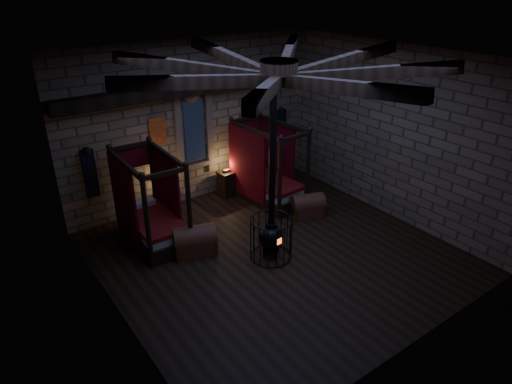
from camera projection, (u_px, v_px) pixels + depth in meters
room at (276, 83)px, 8.53m from camera, size 7.02×7.02×4.29m
bed_left at (152, 220)px, 10.41m from camera, size 1.09×2.01×2.08m
bed_right at (266, 182)px, 12.27m from camera, size 1.20×2.09×2.11m
trunk_left at (195, 241)px, 9.99m from camera, size 1.04×0.84×0.67m
trunk_right at (307, 206)px, 11.55m from camera, size 0.94×0.76×0.60m
nightstand_left at (167, 202)px, 11.55m from camera, size 0.51×0.49×0.87m
nightstand_right at (227, 183)px, 12.56m from camera, size 0.47×0.45×0.76m
stove at (271, 234)px, 9.72m from camera, size 0.92×0.92×4.05m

